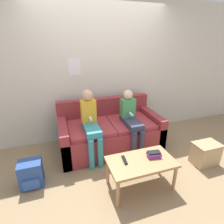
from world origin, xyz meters
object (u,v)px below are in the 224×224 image
at_px(person_right, 131,119).
at_px(storage_box, 205,153).
at_px(backpack, 31,174).
at_px(person_left, 91,122).
at_px(tv_remote, 124,160).
at_px(couch, 110,132).
at_px(coffee_table, 141,164).

bearing_deg(person_right, storage_box, -37.14).
bearing_deg(backpack, person_left, 22.35).
bearing_deg(storage_box, person_right, 142.86).
bearing_deg(person_left, tv_remote, -72.04).
distance_m(couch, person_left, 0.57).
distance_m(person_left, person_right, 0.70).
height_order(coffee_table, person_left, person_left).
xyz_separation_m(person_left, storage_box, (1.69, -0.76, -0.46)).
height_order(storage_box, backpack, backpack).
height_order(couch, person_left, person_left).
bearing_deg(tv_remote, person_right, 67.49).
distance_m(person_left, storage_box, 1.91).
bearing_deg(coffee_table, person_right, 74.82).
relative_size(coffee_table, backpack, 2.35).
distance_m(couch, person_right, 0.50).
relative_size(coffee_table, person_left, 0.75).
distance_m(person_left, tv_remote, 0.87).
xyz_separation_m(couch, backpack, (-1.31, -0.59, -0.11)).
distance_m(tv_remote, backpack, 1.28).
bearing_deg(tv_remote, storage_box, 8.47).
bearing_deg(person_right, coffee_table, -105.18).
distance_m(tv_remote, storage_box, 1.45).
bearing_deg(couch, person_right, -35.03).
height_order(person_left, person_right, person_left).
bearing_deg(storage_box, backpack, 171.70).
xyz_separation_m(person_right, tv_remote, (-0.44, -0.79, -0.18)).
height_order(couch, coffee_table, couch).
xyz_separation_m(coffee_table, storage_box, (1.22, 0.12, -0.19)).
xyz_separation_m(tv_remote, storage_box, (1.43, 0.05, -0.25)).
relative_size(couch, tv_remote, 10.29).
bearing_deg(couch, person_left, -151.61).
bearing_deg(tv_remote, backpack, 166.56).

